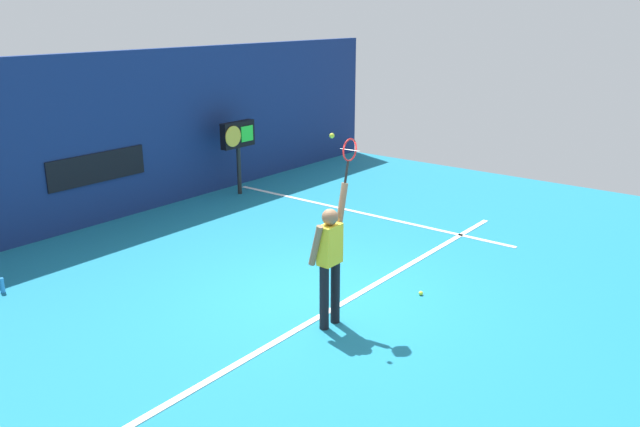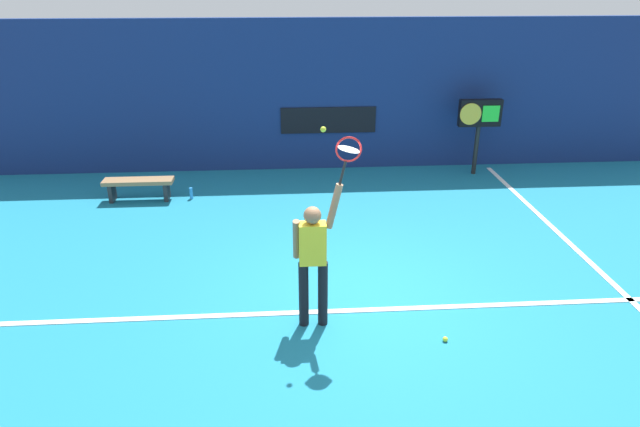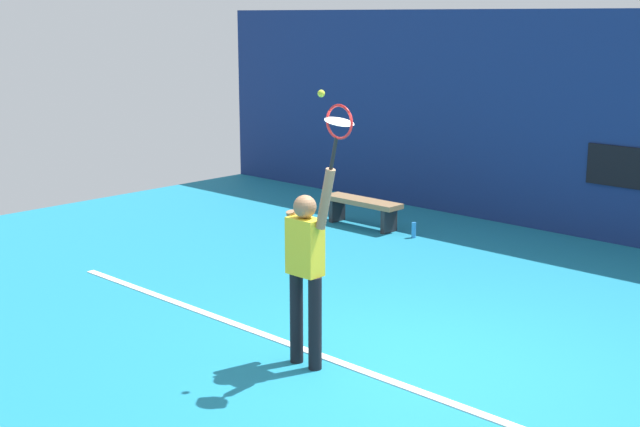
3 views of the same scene
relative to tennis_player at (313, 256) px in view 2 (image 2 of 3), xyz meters
The scene contains 12 objects.
ground_plane 1.40m from the tennis_player, 41.33° to the left, with size 18.00×18.00×0.00m, color teal.
back_wall 6.60m from the tennis_player, 83.65° to the left, with size 18.00×0.20×3.42m, color navy.
sponsor_banner_center 6.44m from the tennis_player, 83.54° to the left, with size 2.20×0.03×0.60m, color black.
court_baseline 1.27m from the tennis_player, 19.62° to the left, with size 10.00×0.10×0.01m, color white.
court_sideline 5.36m from the tennis_player, 30.05° to the left, with size 0.10×7.00×0.01m, color white.
tennis_player is the anchor object (origin of this frame).
tennis_racket 1.43m from the tennis_player, ahead, with size 0.38×0.27×0.63m.
tennis_ball 1.63m from the tennis_player, 29.40° to the left, with size 0.07×0.07×0.07m, color #CCE033.
scoreboard_clock 7.07m from the tennis_player, 54.88° to the left, with size 0.96×0.20×1.73m.
court_bench 5.74m from the tennis_player, 125.37° to the left, with size 1.40×0.36×0.45m.
water_bottle 5.24m from the tennis_player, 115.93° to the left, with size 0.07×0.07×0.24m, color #338CD8.
spare_ball 1.98m from the tennis_player, 17.23° to the right, with size 0.07×0.07×0.07m, color #CCE033.
Camera 2 is at (-1.07, -6.90, 4.32)m, focal length 31.40 mm.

